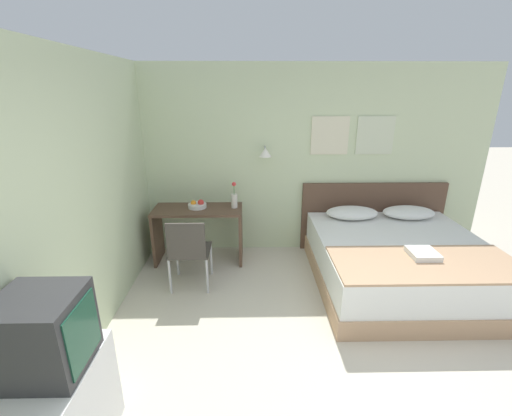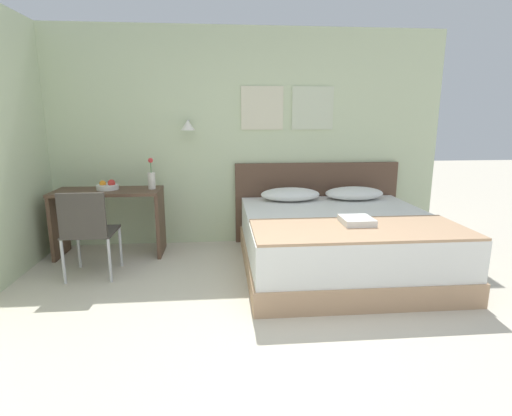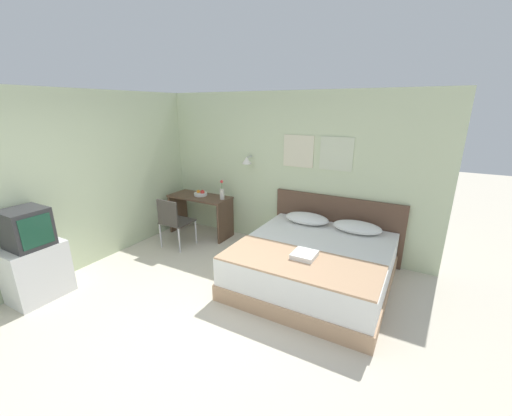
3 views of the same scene
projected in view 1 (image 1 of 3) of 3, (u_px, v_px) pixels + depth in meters
ground_plane at (345, 390)px, 2.78m from camera, size 24.00×24.00×0.00m
wall_back at (303, 162)px, 4.87m from camera, size 5.27×0.31×2.65m
wall_left at (11, 256)px, 2.14m from camera, size 0.06×5.66×2.65m
bed at (399, 263)px, 4.19m from camera, size 1.99×2.05×0.60m
headboard at (372, 216)px, 5.11m from camera, size 2.11×0.06×1.02m
pillow_left at (352, 213)px, 4.77m from camera, size 0.72×0.43×0.16m
pillow_right at (409, 212)px, 4.78m from camera, size 0.72×0.43×0.16m
throw_blanket at (427, 264)px, 3.52m from camera, size 1.93×0.82×0.02m
folded_towel_near_foot at (423, 254)px, 3.64m from camera, size 0.28×0.30×0.06m
desk at (198, 225)px, 4.72m from camera, size 1.20×0.54×0.77m
desk_chair at (188, 248)px, 4.02m from camera, size 0.48×0.48×0.90m
fruit_bowl at (197, 205)px, 4.66m from camera, size 0.25×0.25×0.12m
flower_vase at (234, 199)px, 4.64m from camera, size 0.09×0.09×0.36m
tv_stand at (62, 412)px, 2.18m from camera, size 0.48×0.67×0.73m
television at (43, 333)px, 1.98m from camera, size 0.47×0.45×0.49m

